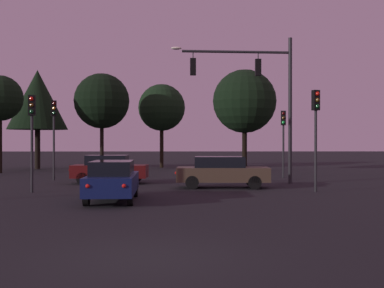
% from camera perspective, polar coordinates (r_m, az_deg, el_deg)
% --- Properties ---
extents(ground_plane, '(168.00, 168.00, 0.00)m').
position_cam_1_polar(ground_plane, '(34.29, -2.10, -3.50)').
color(ground_plane, black).
rests_on(ground_plane, ground).
extents(traffic_signal_mast_arm, '(6.50, 0.64, 7.84)m').
position_cam_1_polar(traffic_signal_mast_arm, '(27.40, 7.52, 6.55)').
color(traffic_signal_mast_arm, '#232326').
rests_on(traffic_signal_mast_arm, ground).
extents(traffic_light_corner_left, '(0.36, 0.38, 4.64)m').
position_cam_1_polar(traffic_light_corner_left, '(30.43, -15.34, 2.19)').
color(traffic_light_corner_left, '#232326').
rests_on(traffic_light_corner_left, ground).
extents(traffic_light_corner_right, '(0.35, 0.38, 4.17)m').
position_cam_1_polar(traffic_light_corner_right, '(31.83, 10.28, 1.55)').
color(traffic_light_corner_right, '#232326').
rests_on(traffic_light_corner_right, ground).
extents(traffic_light_median, '(0.36, 0.39, 4.54)m').
position_cam_1_polar(traffic_light_median, '(23.11, 13.82, 2.64)').
color(traffic_light_median, '#232326').
rests_on(traffic_light_median, ground).
extents(traffic_light_far_side, '(0.34, 0.37, 4.29)m').
position_cam_1_polar(traffic_light_far_side, '(23.27, -17.63, 2.22)').
color(traffic_light_far_side, '#232326').
rests_on(traffic_light_far_side, ground).
extents(car_nearside_lane, '(1.89, 4.60, 1.52)m').
position_cam_1_polar(car_nearside_lane, '(19.32, -8.96, -4.03)').
color(car_nearside_lane, '#0F1947').
rests_on(car_nearside_lane, ground).
extents(car_crossing_left, '(4.10, 1.80, 1.52)m').
position_cam_1_polar(car_crossing_left, '(27.45, -9.32, -2.77)').
color(car_crossing_left, '#4C0F0F').
rests_on(car_crossing_left, ground).
extents(car_crossing_right, '(4.59, 1.95, 1.52)m').
position_cam_1_polar(car_crossing_right, '(24.55, 3.41, -3.12)').
color(car_crossing_right, '#473828').
rests_on(car_crossing_right, ground).
extents(tree_behind_sign, '(3.28, 3.28, 7.01)m').
position_cam_1_polar(tree_behind_sign, '(38.82, -20.87, 4.82)').
color(tree_behind_sign, black).
rests_on(tree_behind_sign, ground).
extents(tree_left_far, '(4.81, 4.81, 7.72)m').
position_cam_1_polar(tree_left_far, '(38.52, 5.96, 4.80)').
color(tree_left_far, black).
rests_on(tree_left_far, ground).
extents(tree_center_horizon, '(4.06, 4.06, 7.25)m').
position_cam_1_polar(tree_center_horizon, '(43.90, -3.45, 4.11)').
color(tree_center_horizon, black).
rests_on(tree_center_horizon, ground).
extents(tree_right_cluster, '(4.29, 4.29, 7.56)m').
position_cam_1_polar(tree_right_cluster, '(39.95, -10.15, 4.78)').
color(tree_right_cluster, black).
rests_on(tree_right_cluster, ground).
extents(tree_lot_edge, '(4.88, 4.88, 8.13)m').
position_cam_1_polar(tree_lot_edge, '(43.31, -17.05, 4.78)').
color(tree_lot_edge, black).
rests_on(tree_lot_edge, ground).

